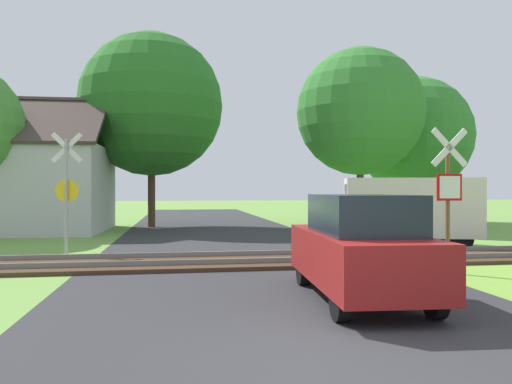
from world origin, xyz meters
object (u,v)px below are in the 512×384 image
(house, at_px, (13,185))
(mail_truck, at_px, (405,209))
(stop_sign_near, at_px, (448,191))
(tree_far, at_px, (414,136))
(parked_car, at_px, (360,247))
(crossing_sign_far, at_px, (67,186))
(tree_center, at_px, (151,105))
(tree_right, at_px, (360,112))

(house, xyz_separation_m, mail_truck, (14.60, -8.02, -0.81))
(stop_sign_near, xyz_separation_m, tree_far, (7.30, 16.30, 3.11))
(mail_truck, height_order, parked_car, mail_truck)
(stop_sign_near, height_order, crossing_sign_far, crossing_sign_far)
(tree_center, relative_size, mail_truck, 1.84)
(crossing_sign_far, relative_size, tree_right, 0.39)
(stop_sign_near, xyz_separation_m, parked_car, (-2.91, -2.25, -0.93))
(tree_right, relative_size, tree_far, 1.08)
(tree_right, xyz_separation_m, mail_truck, (-1.52, -8.07, -4.47))
(stop_sign_near, distance_m, tree_right, 14.14)
(tree_right, xyz_separation_m, tree_center, (-10.21, 1.77, 0.37))
(mail_truck, bearing_deg, stop_sign_near, -179.84)
(house, height_order, tree_right, tree_right)
(stop_sign_near, relative_size, tree_right, 0.37)
(tree_right, relative_size, mail_truck, 1.70)
(tree_far, height_order, mail_truck, tree_far)
(house, relative_size, mail_truck, 1.61)
(tree_right, bearing_deg, tree_far, 35.02)
(crossing_sign_far, distance_m, tree_right, 15.37)
(tree_far, xyz_separation_m, mail_truck, (-5.84, -11.10, -3.70))
(mail_truck, relative_size, parked_car, 1.28)
(crossing_sign_far, distance_m, tree_center, 11.51)
(stop_sign_near, height_order, mail_truck, stop_sign_near)
(crossing_sign_far, relative_size, house, 0.41)
(mail_truck, bearing_deg, tree_far, -11.91)
(crossing_sign_far, bearing_deg, house, 119.05)
(house, height_order, tree_far, tree_far)
(parked_car, bearing_deg, mail_truck, 62.94)
(stop_sign_near, height_order, tree_far, tree_far)
(tree_right, xyz_separation_m, tree_far, (4.32, 3.03, -0.77))
(tree_far, bearing_deg, tree_right, -144.98)
(stop_sign_near, relative_size, parked_car, 0.79)
(house, bearing_deg, crossing_sign_far, -63.62)
(tree_center, bearing_deg, mail_truck, -48.58)
(tree_center, bearing_deg, house, -162.89)
(parked_car, bearing_deg, tree_far, 64.51)
(tree_far, distance_m, parked_car, 21.56)
(tree_far, bearing_deg, stop_sign_near, -114.13)
(crossing_sign_far, xyz_separation_m, house, (-4.10, 8.77, 0.08))
(tree_center, bearing_deg, stop_sign_near, -64.33)
(tree_right, height_order, tree_center, tree_center)
(tree_center, height_order, mail_truck, tree_center)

